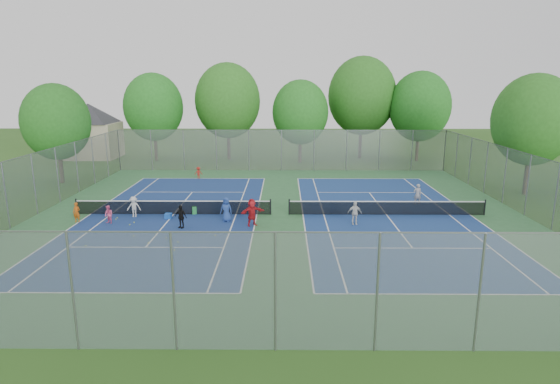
{
  "coord_description": "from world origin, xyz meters",
  "views": [
    {
      "loc": [
        0.27,
        -29.58,
        8.42
      ],
      "look_at": [
        0.0,
        1.0,
        1.3
      ],
      "focal_mm": 30.0,
      "sensor_mm": 36.0,
      "label": 1
    }
  ],
  "objects_px": {
    "net_right": "(387,208)",
    "ball_crate": "(168,216)",
    "net_left": "(173,208)",
    "instructor": "(417,194)",
    "ball_hopper": "(194,210)"
  },
  "relations": [
    {
      "from": "net_right",
      "to": "ball_crate",
      "type": "xyz_separation_m",
      "value": [
        -14.12,
        -0.98,
        -0.28
      ]
    },
    {
      "from": "ball_hopper",
      "to": "instructor",
      "type": "xyz_separation_m",
      "value": [
        15.39,
        2.67,
        0.49
      ]
    },
    {
      "from": "net_right",
      "to": "instructor",
      "type": "bearing_deg",
      "value": 44.89
    },
    {
      "from": "net_right",
      "to": "ball_hopper",
      "type": "height_order",
      "value": "net_right"
    },
    {
      "from": "ball_hopper",
      "to": "ball_crate",
      "type": "bearing_deg",
      "value": -144.47
    },
    {
      "from": "net_left",
      "to": "net_right",
      "type": "height_order",
      "value": "same"
    },
    {
      "from": "net_left",
      "to": "instructor",
      "type": "xyz_separation_m",
      "value": [
        16.74,
        2.73,
        0.3
      ]
    },
    {
      "from": "net_right",
      "to": "ball_crate",
      "type": "height_order",
      "value": "net_right"
    },
    {
      "from": "net_right",
      "to": "net_left",
      "type": "bearing_deg",
      "value": 180.0
    },
    {
      "from": "ball_crate",
      "to": "instructor",
      "type": "bearing_deg",
      "value": 12.42
    },
    {
      "from": "ball_crate",
      "to": "instructor",
      "type": "distance_m",
      "value": 17.27
    },
    {
      "from": "net_right",
      "to": "instructor",
      "type": "distance_m",
      "value": 3.88
    },
    {
      "from": "instructor",
      "to": "ball_hopper",
      "type": "bearing_deg",
      "value": 8.96
    },
    {
      "from": "net_right",
      "to": "ball_crate",
      "type": "distance_m",
      "value": 14.15
    },
    {
      "from": "net_left",
      "to": "ball_crate",
      "type": "relative_size",
      "value": 32.06
    }
  ]
}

